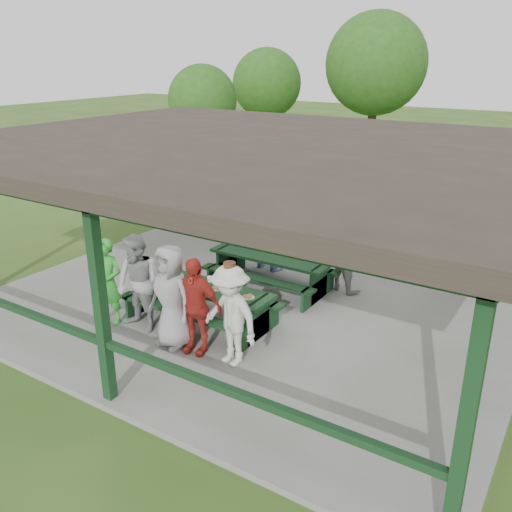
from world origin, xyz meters
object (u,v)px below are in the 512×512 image
Objects in this scene: contestant_red at (194,306)px; farm_trailer at (316,193)px; picnic_table_far at (270,267)px; contestant_grey_left at (138,284)px; contestant_green at (108,282)px; contestant_grey_mid at (171,297)px; spectator_lblue at (269,233)px; picnic_table_near at (201,298)px; spectator_blue at (244,220)px; spectator_grey at (346,251)px; contestant_white_fedora at (230,315)px; pickup_truck at (439,185)px.

farm_trailer is (-2.24, 8.92, -0.28)m from contestant_red.
farm_trailer is (-1.95, 6.04, 0.07)m from picnic_table_far.
contestant_grey_left reaches higher than picnic_table_far.
contestant_green is 0.90× the size of contestant_grey_mid.
contestant_grey_left reaches higher than spectator_lblue.
contestant_grey_mid reaches higher than picnic_table_near.
spectator_blue reaches higher than spectator_grey.
contestant_green is 4.24m from spectator_blue.
contestant_grey_mid is 1.17m from contestant_white_fedora.
picnic_table_near and picnic_table_far have the same top height.
contestant_red is at bearing -57.15° from picnic_table_near.
contestant_grey_left is 0.94× the size of spectator_blue.
contestant_grey_left reaches higher than contestant_green.
picnic_table_near is 3.57m from spectator_blue.
contestant_white_fedora reaches higher than contestant_green.
contestant_grey_mid is 0.95× the size of spectator_blue.
pickup_truck is at bearing 82.85° from picnic_table_far.
contestant_grey_left reaches higher than spectator_grey.
contestant_grey_left is at bearing 168.24° from contestant_red.
spectator_grey is 6.19m from farm_trailer.
spectator_blue is 0.51× the size of farm_trailer.
spectator_grey reaches higher than contestant_red.
spectator_blue is at bearing 74.05° from contestant_green.
contestant_grey_left is 1.03× the size of spectator_lblue.
spectator_lblue is 0.98m from spectator_blue.
contestant_grey_mid is 0.35× the size of pickup_truck.
picnic_table_near is at bearing 114.05° from contestant_red.
farm_trailer is (-1.67, 8.04, 0.07)m from picnic_table_near.
farm_trailer reaches higher than picnic_table_far.
contestant_grey_left is at bearing -110.05° from picnic_table_far.
contestant_grey_mid is (0.86, -0.11, 0.01)m from contestant_grey_left.
contestant_red reaches higher than picnic_table_far.
pickup_truck is at bearing -133.20° from spectator_blue.
farm_trailer is at bearing 107.90° from picnic_table_far.
spectator_grey is at bearing -164.34° from pickup_truck.
spectator_grey is 0.46× the size of farm_trailer.
contestant_white_fedora is (1.29, -0.88, 0.37)m from picnic_table_near.
pickup_truck is (-0.22, 8.12, -0.23)m from spectator_grey.
picnic_table_far is at bearing 50.76° from spectator_grey.
contestant_green is 4.81m from spectator_grey.
contestant_white_fedora is at bearing -8.33° from contestant_red.
spectator_lblue is 0.92× the size of spectator_blue.
contestant_green is 0.94× the size of spectator_lblue.
contestant_grey_left is 2.03m from contestant_white_fedora.
contestant_green is at bearing -66.61° from farm_trailer.
contestant_red is 0.98× the size of spectator_grey.
contestant_red is 9.21m from farm_trailer.
spectator_blue is at bearing 9.69° from spectator_grey.
pickup_truck is at bearing 65.03° from farm_trailer.
contestant_grey_mid is at bearing 83.81° from spectator_blue.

